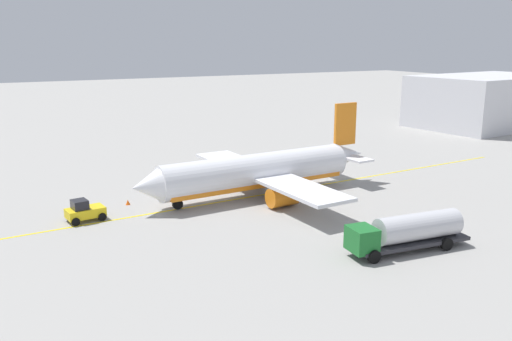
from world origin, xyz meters
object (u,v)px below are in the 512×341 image
(pushback_tug, at_px, (84,211))
(safety_cone_nose, at_px, (128,202))
(fuel_tanker, at_px, (408,231))
(airplane, at_px, (259,172))
(refueling_worker, at_px, (353,234))

(pushback_tug, bearing_deg, safety_cone_nose, -148.17)
(fuel_tanker, bearing_deg, pushback_tug, -43.03)
(airplane, distance_m, fuel_tanker, 20.69)
(airplane, distance_m, refueling_worker, 16.90)
(airplane, relative_size, pushback_tug, 7.95)
(pushback_tug, distance_m, safety_cone_nose, 6.15)
(pushback_tug, xyz_separation_m, refueling_worker, (-19.57, 17.26, -0.19))
(refueling_worker, height_order, safety_cone_nose, refueling_worker)
(fuel_tanker, height_order, pushback_tug, fuel_tanker)
(airplane, height_order, fuel_tanker, airplane)
(fuel_tanker, bearing_deg, airplane, -81.79)
(pushback_tug, bearing_deg, refueling_worker, 138.58)
(fuel_tanker, relative_size, safety_cone_nose, 20.67)
(refueling_worker, xyz_separation_m, safety_cone_nose, (14.38, -20.48, -0.55))
(fuel_tanker, distance_m, pushback_tug, 30.66)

